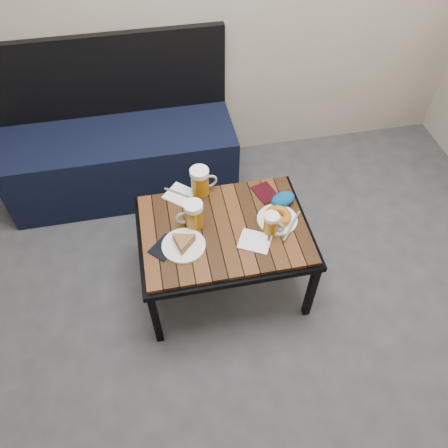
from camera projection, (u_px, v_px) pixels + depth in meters
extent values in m
cube|color=black|center=(124.00, 162.00, 2.79)|extent=(1.40, 0.50, 0.45)
cube|color=black|center=(108.00, 76.00, 2.57)|extent=(1.40, 0.05, 0.50)
cube|color=black|center=(156.00, 319.00, 2.09)|extent=(0.04, 0.03, 0.42)
cube|color=black|center=(311.00, 292.00, 2.19)|extent=(0.03, 0.03, 0.42)
cube|color=black|center=(146.00, 230.00, 2.44)|extent=(0.04, 0.04, 0.42)
cube|color=black|center=(280.00, 210.00, 2.54)|extent=(0.03, 0.04, 0.42)
cube|color=black|center=(224.00, 233.00, 2.14)|extent=(0.84, 0.62, 0.03)
cube|color=#3C230D|center=(224.00, 229.00, 2.12)|extent=(0.80, 0.58, 0.02)
cylinder|color=#985C0C|center=(194.00, 217.00, 2.08)|extent=(0.09, 0.09, 0.12)
cylinder|color=white|center=(193.00, 206.00, 2.03)|extent=(0.09, 0.09, 0.03)
torus|color=#8C999E|center=(183.00, 218.00, 2.08)|extent=(0.07, 0.02, 0.07)
cylinder|color=#985C0C|center=(200.00, 184.00, 2.22)|extent=(0.10, 0.10, 0.13)
cylinder|color=white|center=(199.00, 172.00, 2.16)|extent=(0.10, 0.10, 0.03)
torus|color=#8C999E|center=(210.00, 181.00, 2.23)|extent=(0.08, 0.02, 0.08)
cylinder|color=#985C0C|center=(271.00, 225.00, 2.06)|extent=(0.09, 0.09, 0.09)
cylinder|color=white|center=(272.00, 217.00, 2.02)|extent=(0.07, 0.07, 0.02)
torus|color=#8C999E|center=(279.00, 227.00, 2.06)|extent=(0.06, 0.04, 0.06)
cylinder|color=white|center=(184.00, 246.00, 2.04)|extent=(0.20, 0.20, 0.01)
cylinder|color=white|center=(277.00, 220.00, 2.14)|extent=(0.20, 0.20, 0.01)
torus|color=#8F430D|center=(278.00, 216.00, 2.12)|extent=(0.13, 0.13, 0.04)
cube|color=#A5A8AD|center=(292.00, 226.00, 2.10)|extent=(0.14, 0.17, 0.00)
cube|color=#A5A8AD|center=(271.00, 229.00, 2.09)|extent=(0.08, 0.14, 0.00)
cube|color=white|center=(179.00, 195.00, 2.25)|extent=(0.19, 0.19, 0.01)
cube|color=#A5A8AD|center=(179.00, 194.00, 2.25)|extent=(0.15, 0.12, 0.00)
cube|color=white|center=(255.00, 241.00, 2.06)|extent=(0.18, 0.18, 0.01)
cube|color=black|center=(165.00, 247.00, 2.04)|extent=(0.16, 0.16, 0.01)
cube|color=black|center=(265.00, 193.00, 2.26)|extent=(0.14, 0.16, 0.01)
ellipsoid|color=navy|center=(283.00, 199.00, 2.20)|extent=(0.15, 0.12, 0.06)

